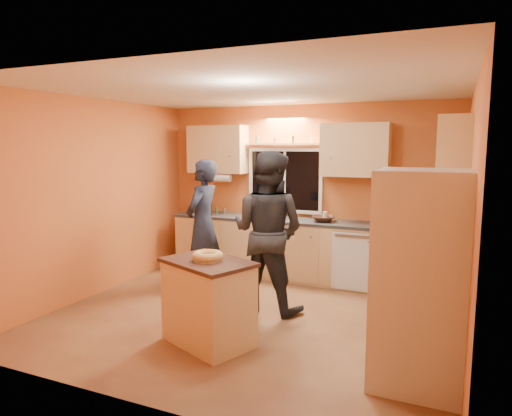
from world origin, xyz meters
The scene contains 14 objects.
ground centered at (0.00, 0.00, 0.00)m, with size 4.50×4.50×0.00m, color brown.
room_shell centered at (0.12, 0.41, 1.62)m, with size 4.54×4.04×2.61m.
back_counter centered at (0.01, 1.70, 0.45)m, with size 4.23×0.62×0.90m.
right_counter centered at (1.95, 0.50, 0.45)m, with size 0.62×1.84×0.90m.
refrigerator centered at (1.89, -0.80, 0.90)m, with size 0.72×0.70×1.80m, color silver.
island centered at (-0.09, -0.82, 0.44)m, with size 1.05×0.90×0.86m.
bundt_pastry centered at (-0.09, -0.82, 0.91)m, with size 0.31×0.31×0.09m, color tan.
person_left centered at (-1.13, 0.87, 0.90)m, with size 0.65×0.43×1.80m, color black.
person_center centered at (0.09, 0.33, 0.96)m, with size 0.94×0.73×1.93m, color black.
person_right centered at (1.50, 0.65, 0.83)m, with size 0.98×0.41×1.67m, color #303824.
mixing_bowl centered at (0.40, 1.67, 0.94)m, with size 0.33×0.33×0.08m, color black.
utensil_crock centered at (-0.32, 1.76, 0.99)m, with size 0.14×0.14×0.17m, color beige.
potted_plant centered at (1.97, 0.31, 1.05)m, with size 0.28×0.24×0.31m, color gray.
red_box centered at (1.95, 1.19, 0.94)m, with size 0.16×0.12×0.07m, color #B21B28.
Camera 1 is at (2.11, -4.66, 1.99)m, focal length 32.00 mm.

